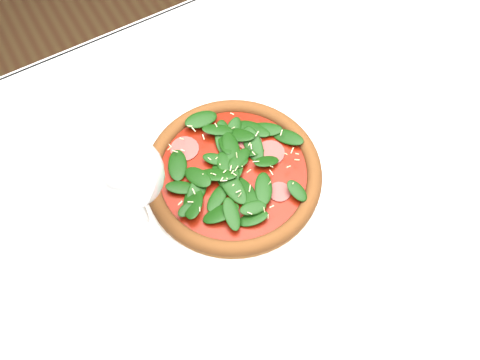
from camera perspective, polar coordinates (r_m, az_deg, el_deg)
ground at (r=1.55m, az=1.12°, el=-13.06°), size 6.00×6.00×0.00m
dining_table at (r=0.94m, az=1.81°, el=-2.46°), size 1.21×0.81×0.75m
plate at (r=0.84m, az=-0.70°, el=0.26°), size 0.32×0.32×0.01m
pizza at (r=0.83m, az=-0.72°, el=0.87°), size 0.36×0.36×0.04m
wine_glass at (r=0.70m, az=-11.60°, el=0.57°), size 0.09×0.09×0.22m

